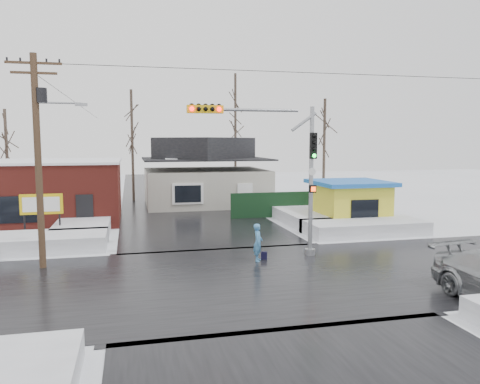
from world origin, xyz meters
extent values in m
plane|color=white|center=(0.00, 0.00, 0.00)|extent=(120.00, 120.00, 0.00)
cube|color=black|center=(0.00, 0.00, 0.01)|extent=(10.00, 120.00, 0.02)
cube|color=black|center=(0.00, 0.00, 0.01)|extent=(120.00, 10.00, 0.02)
cube|color=white|center=(-9.00, 7.00, 0.40)|extent=(7.00, 3.00, 0.80)
cube|color=white|center=(9.00, 7.00, 0.40)|extent=(7.00, 3.00, 0.80)
cube|color=white|center=(-7.00, 12.00, 0.40)|extent=(3.00, 8.00, 0.80)
cube|color=white|center=(7.00, 12.00, 0.40)|extent=(3.00, 8.00, 0.80)
cylinder|color=gray|center=(4.00, 3.00, 3.50)|extent=(0.20, 0.20, 7.00)
cylinder|color=gray|center=(4.00, 3.00, 0.15)|extent=(0.50, 0.50, 0.30)
cylinder|color=gray|center=(1.00, 3.00, 6.80)|extent=(4.60, 0.14, 0.14)
cube|color=gold|center=(-1.00, 3.00, 6.80)|extent=(1.60, 0.28, 0.35)
sphere|color=#FF0C0C|center=(-1.60, 2.84, 6.80)|extent=(0.20, 0.20, 0.20)
sphere|color=#FF0C0C|center=(-0.40, 2.84, 6.80)|extent=(0.20, 0.20, 0.20)
cube|color=black|center=(4.00, 2.80, 5.20)|extent=(0.30, 0.22, 1.20)
sphere|color=#0CE533|center=(4.00, 2.66, 4.75)|extent=(0.18, 0.18, 0.18)
cube|color=black|center=(4.00, 2.80, 3.20)|extent=(0.30, 0.20, 0.35)
cylinder|color=#382619|center=(-8.00, 3.50, 4.50)|extent=(0.28, 0.28, 9.00)
cube|color=#382619|center=(-8.00, 3.50, 8.60)|extent=(2.20, 0.10, 0.10)
cube|color=#382619|center=(-8.00, 3.50, 8.20)|extent=(1.80, 0.10, 0.10)
cylinder|color=black|center=(-7.75, 3.50, 7.30)|extent=(0.44, 0.44, 0.60)
cylinder|color=gray|center=(-7.10, 3.50, 7.00)|extent=(1.80, 0.08, 0.08)
cube|color=gray|center=(-6.20, 3.50, 6.95)|extent=(0.50, 0.22, 0.12)
cube|color=maroon|center=(-11.00, 16.00, 2.00)|extent=(12.00, 8.00, 4.00)
cube|color=white|center=(-11.00, 16.00, 4.05)|extent=(12.20, 8.20, 0.15)
cube|color=black|center=(-11.00, 11.98, 1.40)|extent=(3.00, 0.08, 1.60)
cube|color=black|center=(-7.00, 11.98, 1.10)|extent=(1.00, 0.08, 2.20)
cylinder|color=black|center=(-9.90, 9.50, 0.90)|extent=(0.10, 0.10, 1.80)
cylinder|color=black|center=(-8.10, 9.50, 0.90)|extent=(0.10, 0.10, 1.80)
cube|color=gold|center=(-9.00, 9.50, 2.00)|extent=(2.20, 0.18, 1.10)
cube|color=white|center=(-9.00, 9.39, 2.00)|extent=(1.90, 0.02, 0.80)
cube|color=#B2AFA0|center=(2.00, 22.00, 1.50)|extent=(10.00, 8.00, 3.00)
cube|color=black|center=(2.00, 22.00, 3.90)|extent=(10.40, 8.40, 0.12)
pyramid|color=black|center=(2.00, 22.00, 4.86)|extent=(9.00, 7.00, 1.80)
cube|color=maroon|center=(5.20, 23.00, 4.90)|extent=(0.70, 0.70, 1.40)
cube|color=white|center=(0.00, 17.95, 1.40)|extent=(2.40, 0.12, 1.60)
cube|color=yellow|center=(9.50, 10.00, 1.30)|extent=(4.00, 4.00, 2.60)
cube|color=#1971BC|center=(9.50, 10.00, 2.75)|extent=(4.60, 4.60, 0.25)
cube|color=black|center=(9.50, 7.97, 1.30)|extent=(1.80, 0.06, 1.20)
cube|color=black|center=(6.50, 14.00, 0.90)|extent=(8.00, 0.12, 1.80)
cylinder|color=#332821|center=(-4.00, 26.00, 5.00)|extent=(0.24, 0.24, 10.00)
cylinder|color=#332821|center=(6.00, 28.00, 6.00)|extent=(0.24, 0.24, 12.00)
cylinder|color=#332821|center=(12.00, 20.00, 4.50)|extent=(0.24, 0.24, 9.00)
cylinder|color=#332821|center=(-14.00, 24.00, 4.00)|extent=(0.24, 0.24, 8.00)
imported|color=#458AC3|center=(1.28, 2.47, 0.85)|extent=(0.61, 0.73, 1.70)
cube|color=black|center=(1.62, 2.65, 0.17)|extent=(0.30, 0.20, 0.35)
camera|label=1|loc=(-4.26, -17.49, 5.42)|focal=35.00mm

